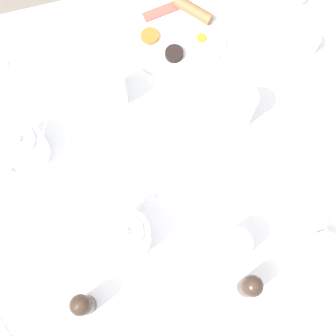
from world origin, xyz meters
TOP-DOWN VIEW (x-y plane):
  - ground_plane at (0.00, 0.00)m, footprint 8.00×8.00m
  - table at (0.00, 0.00)m, footprint 1.08×1.15m
  - breakfast_plate at (0.36, -0.12)m, footprint 0.27×0.27m
  - teapot_near at (-0.13, 0.13)m, footprint 0.17×0.11m
  - teapot_far at (0.13, 0.32)m, footprint 0.12×0.16m
  - teacup_with_saucer_right at (-0.29, -0.28)m, footprint 0.14×0.14m
  - water_glass_tall at (0.22, 0.08)m, footprint 0.07×0.07m
  - water_glass_short at (0.09, -0.20)m, footprint 0.07×0.07m
  - wine_glass_spare at (-0.22, -0.09)m, footprint 0.07×0.07m
  - creamer_jug at (0.23, -0.43)m, footprint 0.08×0.05m
  - pepper_grinder at (-0.31, -0.10)m, footprint 0.05×0.05m
  - salt_grinder at (-0.26, 0.26)m, footprint 0.05×0.05m
  - fork_by_plate at (0.04, -0.42)m, footprint 0.17×0.03m
  - fork_spare at (-0.09, -0.15)m, footprint 0.15×0.12m

SIDE VIEW (x-z plane):
  - ground_plane at x=0.00m, z-range 0.00..0.00m
  - table at x=0.00m, z-range 0.32..1.08m
  - fork_by_plate at x=0.04m, z-range 0.76..0.77m
  - fork_spare at x=-0.09m, z-range 0.76..0.77m
  - breakfast_plate at x=0.36m, z-range 0.75..0.79m
  - teacup_with_saucer_right at x=-0.29m, z-range 0.76..0.82m
  - creamer_jug at x=0.23m, z-range 0.76..0.82m
  - teapot_near at x=-0.13m, z-range 0.75..0.86m
  - teapot_far at x=0.13m, z-range 0.75..0.86m
  - wine_glass_spare at x=-0.22m, z-range 0.76..0.87m
  - pepper_grinder at x=-0.31m, z-range 0.77..0.87m
  - salt_grinder at x=-0.26m, z-range 0.77..0.87m
  - water_glass_short at x=0.09m, z-range 0.76..0.88m
  - water_glass_tall at x=0.22m, z-range 0.76..0.88m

